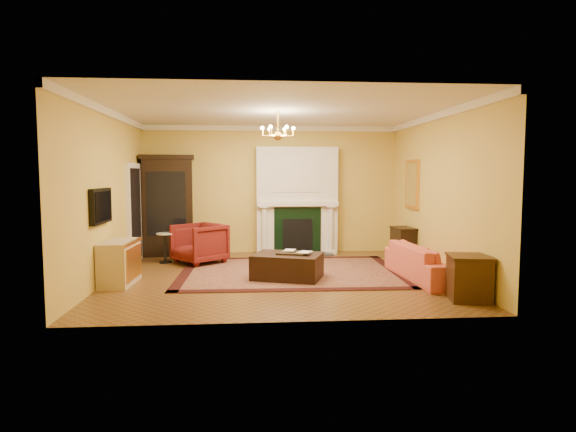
{
  "coord_description": "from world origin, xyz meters",
  "views": [
    {
      "loc": [
        -0.51,
        -8.69,
        1.87
      ],
      "look_at": [
        0.21,
        0.3,
        1.08
      ],
      "focal_mm": 30.0,
      "sensor_mm": 36.0,
      "label": 1
    }
  ],
  "objects": [
    {
      "name": "wall_front",
      "position": [
        0.0,
        -2.76,
        1.5
      ],
      "size": [
        6.0,
        0.02,
        3.0
      ],
      "primitive_type": "cube",
      "color": "gold",
      "rests_on": "floor"
    },
    {
      "name": "end_table",
      "position": [
        2.72,
        -1.92,
        0.32
      ],
      "size": [
        0.65,
        0.65,
        0.64
      ],
      "primitive_type": "cube",
      "rotation": [
        0.0,
        0.0,
        -0.18
      ],
      "color": "#341A0E",
      "rests_on": "floor"
    },
    {
      "name": "crown_molding",
      "position": [
        0.0,
        0.96,
        2.94
      ],
      "size": [
        6.0,
        5.5,
        0.12
      ],
      "color": "white",
      "rests_on": "ceiling"
    },
    {
      "name": "tv_panel",
      "position": [
        -2.95,
        -0.6,
        1.35
      ],
      "size": [
        0.09,
        0.95,
        0.58
      ],
      "color": "black",
      "rests_on": "wall_left"
    },
    {
      "name": "coral_sofa",
      "position": [
        2.62,
        -0.49,
        0.42
      ],
      "size": [
        0.74,
        2.16,
        0.83
      ],
      "primitive_type": "imported",
      "rotation": [
        0.0,
        0.0,
        1.62
      ],
      "color": "#C8463F",
      "rests_on": "floor"
    },
    {
      "name": "book_a",
      "position": [
        0.11,
        -0.12,
        0.61
      ],
      "size": [
        0.19,
        0.08,
        0.26
      ],
      "primitive_type": "imported",
      "rotation": [
        0.0,
        0.0,
        -0.29
      ],
      "color": "gray",
      "rests_on": "ottoman_tray"
    },
    {
      "name": "topiary_left",
      "position": [
        -0.05,
        2.53,
        1.48
      ],
      "size": [
        0.17,
        0.17,
        0.46
      ],
      "color": "gray",
      "rests_on": "fireplace"
    },
    {
      "name": "gilt_mirror",
      "position": [
        2.97,
        1.4,
        1.65
      ],
      "size": [
        0.06,
        0.76,
        1.05
      ],
      "color": "gold",
      "rests_on": "wall_right"
    },
    {
      "name": "pedestal_table",
      "position": [
        -2.29,
        1.5,
        0.37
      ],
      "size": [
        0.36,
        0.36,
        0.64
      ],
      "color": "black",
      "rests_on": "floor"
    },
    {
      "name": "chandelier",
      "position": [
        -0.0,
        0.0,
        2.61
      ],
      "size": [
        0.63,
        0.55,
        0.53
      ],
      "color": "gold",
      "rests_on": "ceiling"
    },
    {
      "name": "fireplace",
      "position": [
        0.6,
        2.57,
        1.19
      ],
      "size": [
        1.9,
        0.7,
        2.5
      ],
      "color": "silver",
      "rests_on": "wall_back"
    },
    {
      "name": "ottoman_tray",
      "position": [
        0.23,
        -0.23,
        0.47
      ],
      "size": [
        0.58,
        0.52,
        0.03
      ],
      "primitive_type": "cube",
      "rotation": [
        0.0,
        0.0,
        -0.33
      ],
      "color": "black",
      "rests_on": "leather_ottoman"
    },
    {
      "name": "commode",
      "position": [
        -2.73,
        -0.41,
        0.37
      ],
      "size": [
        0.51,
        1.01,
        0.74
      ],
      "primitive_type": "cube",
      "rotation": [
        0.0,
        0.0,
        -0.04
      ],
      "color": "beige",
      "rests_on": "floor"
    },
    {
      "name": "ceiling",
      "position": [
        0.0,
        0.0,
        3.01
      ],
      "size": [
        6.0,
        5.5,
        0.02
      ],
      "primitive_type": "cube",
      "color": "silver",
      "rests_on": "wall_back"
    },
    {
      "name": "console_table",
      "position": [
        2.78,
        1.35,
        0.35
      ],
      "size": [
        0.4,
        0.65,
        0.7
      ],
      "primitive_type": "cube",
      "rotation": [
        0.0,
        0.0,
        0.07
      ],
      "color": "black",
      "rests_on": "floor"
    },
    {
      "name": "topiary_right",
      "position": [
        1.35,
        2.53,
        1.44
      ],
      "size": [
        0.15,
        0.15,
        0.39
      ],
      "color": "gray",
      "rests_on": "fireplace"
    },
    {
      "name": "wall_left",
      "position": [
        -3.01,
        0.0,
        1.5
      ],
      "size": [
        0.02,
        5.5,
        3.0
      ],
      "primitive_type": "cube",
      "color": "gold",
      "rests_on": "floor"
    },
    {
      "name": "china_cabinet",
      "position": [
        -2.38,
        2.49,
        1.1
      ],
      "size": [
        1.15,
        0.62,
        2.2
      ],
      "primitive_type": "cube",
      "rotation": [
        0.0,
        0.0,
        0.12
      ],
      "color": "black",
      "rests_on": "floor"
    },
    {
      "name": "book_b",
      "position": [
        0.36,
        -0.3,
        0.62
      ],
      "size": [
        0.19,
        0.12,
        0.28
      ],
      "primitive_type": "imported",
      "rotation": [
        0.0,
        0.0,
        -0.5
      ],
      "color": "gray",
      "rests_on": "ottoman_tray"
    },
    {
      "name": "wall_right",
      "position": [
        3.01,
        0.0,
        1.5
      ],
      "size": [
        0.02,
        5.5,
        3.0
      ],
      "primitive_type": "cube",
      "color": "gold",
      "rests_on": "floor"
    },
    {
      "name": "doorway",
      "position": [
        -2.95,
        1.7,
        1.05
      ],
      "size": [
        0.08,
        1.05,
        2.1
      ],
      "color": "silver",
      "rests_on": "wall_left"
    },
    {
      "name": "oriental_rug",
      "position": [
        0.26,
        0.35,
        0.01
      ],
      "size": [
        4.23,
        3.21,
        0.02
      ],
      "primitive_type": "cube",
      "rotation": [
        0.0,
        0.0,
        -0.02
      ],
      "color": "#4C1018",
      "rests_on": "floor"
    },
    {
      "name": "wall_back",
      "position": [
        0.0,
        2.76,
        1.5
      ],
      "size": [
        6.0,
        0.02,
        3.0
      ],
      "primitive_type": "cube",
      "color": "gold",
      "rests_on": "floor"
    },
    {
      "name": "floor",
      "position": [
        0.0,
        0.0,
        -0.01
      ],
      "size": [
        6.0,
        5.5,
        0.02
      ],
      "primitive_type": "cube",
      "color": "brown",
      "rests_on": "ground"
    },
    {
      "name": "wingback_armchair",
      "position": [
        -1.57,
        1.4,
        0.46
      ],
      "size": [
        1.22,
        1.23,
        0.92
      ],
      "primitive_type": "imported",
      "rotation": [
        0.0,
        0.0,
        -0.86
      ],
      "color": "maroon",
      "rests_on": "floor"
    },
    {
      "name": "leather_ottoman",
      "position": [
        0.15,
        -0.24,
        0.23
      ],
      "size": [
        1.38,
        1.18,
        0.44
      ],
      "primitive_type": "cube",
      "rotation": [
        0.0,
        0.0,
        -0.33
      ],
      "color": "black",
      "rests_on": "oriental_rug"
    }
  ]
}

